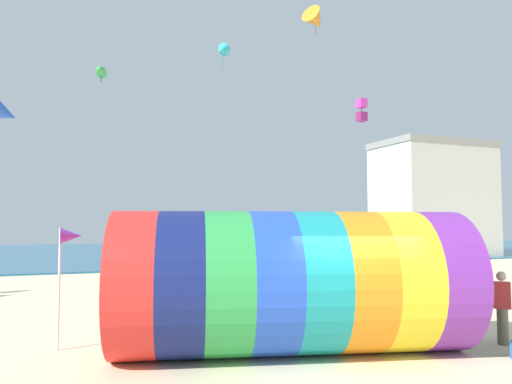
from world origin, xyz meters
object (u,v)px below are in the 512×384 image
(giant_inflatable_tube, at_px, (292,282))
(kite_handler, at_px, (502,307))
(kite_green_parafoil, at_px, (101,72))
(kite_magenta_box, at_px, (362,110))
(kite_cyan_delta, at_px, (222,50))
(kite_orange_delta, at_px, (316,20))
(beach_flag, at_px, (70,241))

(giant_inflatable_tube, distance_m, kite_handler, 4.96)
(giant_inflatable_tube, bearing_deg, kite_green_parafoil, 110.77)
(kite_magenta_box, distance_m, kite_cyan_delta, 7.50)
(kite_orange_delta, relative_size, kite_cyan_delta, 1.81)
(giant_inflatable_tube, distance_m, kite_orange_delta, 21.38)
(kite_orange_delta, bearing_deg, kite_green_parafoil, -153.56)
(giant_inflatable_tube, xyz_separation_m, kite_handler, (4.80, -1.05, -0.66))
(kite_orange_delta, bearing_deg, beach_flag, -136.07)
(beach_flag, bearing_deg, kite_magenta_box, 30.93)
(giant_inflatable_tube, relative_size, beach_flag, 2.98)
(kite_green_parafoil, distance_m, beach_flag, 8.90)
(giant_inflatable_tube, height_order, kite_orange_delta, kite_orange_delta)
(beach_flag, bearing_deg, kite_green_parafoil, 80.80)
(kite_orange_delta, distance_m, beach_flag, 21.78)
(kite_green_parafoil, xyz_separation_m, beach_flag, (-1.08, -6.65, -5.82))
(kite_cyan_delta, bearing_deg, kite_magenta_box, -33.47)
(kite_handler, bearing_deg, kite_green_parafoil, 129.61)
(kite_magenta_box, bearing_deg, beach_flag, -149.07)
(giant_inflatable_tube, bearing_deg, beach_flag, 154.27)
(giant_inflatable_tube, relative_size, kite_cyan_delta, 6.07)
(kite_orange_delta, xyz_separation_m, beach_flag, (-13.12, -12.64, -11.93))
(giant_inflatable_tube, distance_m, beach_flag, 4.97)
(kite_handler, relative_size, kite_cyan_delta, 1.27)
(kite_orange_delta, distance_m, kite_green_parafoil, 14.77)
(kite_magenta_box, distance_m, kite_green_parafoil, 11.72)
(kite_magenta_box, bearing_deg, giant_inflatable_tube, -130.52)
(giant_inflatable_tube, height_order, kite_magenta_box, kite_magenta_box)
(kite_magenta_box, height_order, kite_green_parafoil, kite_magenta_box)
(kite_green_parafoil, bearing_deg, kite_handler, -50.39)
(giant_inflatable_tube, xyz_separation_m, kite_orange_delta, (8.71, 14.76, 12.78))
(kite_handler, distance_m, beach_flag, 9.86)
(kite_orange_delta, height_order, kite_magenta_box, kite_orange_delta)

